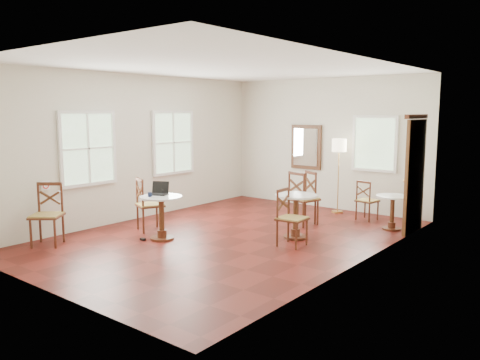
% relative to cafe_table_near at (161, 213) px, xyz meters
% --- Properties ---
extents(ground, '(7.00, 7.00, 0.00)m').
position_rel_cafe_table_near_xyz_m(ground, '(0.81, 0.89, -0.48)').
color(ground, '#51130E').
rests_on(ground, ground).
extents(room_shell, '(5.02, 7.02, 3.01)m').
position_rel_cafe_table_near_xyz_m(room_shell, '(0.75, 1.17, 1.41)').
color(room_shell, beige).
rests_on(room_shell, ground).
extents(cafe_table_near, '(0.73, 0.73, 0.78)m').
position_rel_cafe_table_near_xyz_m(cafe_table_near, '(0.00, 0.00, 0.00)').
color(cafe_table_near, '#4C2313').
rests_on(cafe_table_near, ground).
extents(cafe_table_mid, '(0.75, 0.75, 0.79)m').
position_rel_cafe_table_near_xyz_m(cafe_table_mid, '(1.80, 1.55, 0.01)').
color(cafe_table_mid, '#4C2313').
rests_on(cafe_table_mid, ground).
extents(cafe_table_back, '(0.62, 0.62, 0.66)m').
position_rel_cafe_table_near_xyz_m(cafe_table_back, '(2.90, 3.24, -0.07)').
color(cafe_table_back, '#4C2313').
rests_on(cafe_table_back, ground).
extents(chair_near_a, '(0.61, 0.61, 1.01)m').
position_rel_cafe_table_near_xyz_m(chair_near_a, '(-0.68, 0.29, 0.02)').
color(chair_near_a, '#4C2313').
rests_on(chair_near_a, ground).
extents(chair_near_b, '(0.68, 0.68, 1.05)m').
position_rel_cafe_table_near_xyz_m(chair_near_b, '(-1.24, -1.44, 0.04)').
color(chair_near_b, '#4C2313').
rests_on(chair_near_b, ground).
extents(chair_mid_a, '(0.59, 0.59, 1.07)m').
position_rel_cafe_table_near_xyz_m(chair_mid_a, '(1.36, 2.49, 0.05)').
color(chair_mid_a, '#4C2313').
rests_on(chair_mid_a, ground).
extents(chair_mid_b, '(0.46, 0.46, 0.96)m').
position_rel_cafe_table_near_xyz_m(chair_mid_b, '(1.99, 1.08, -0.00)').
color(chair_mid_b, '#4C2313').
rests_on(chair_mid_b, ground).
extents(chair_back_a, '(0.44, 0.44, 0.83)m').
position_rel_cafe_table_near_xyz_m(chair_back_a, '(2.17, 3.71, -0.07)').
color(chair_back_a, '#4C2313').
rests_on(chair_back_a, ground).
extents(chair_back_b, '(0.66, 0.66, 1.05)m').
position_rel_cafe_table_near_xyz_m(chair_back_b, '(1.28, 2.65, 0.04)').
color(chair_back_b, '#4C2313').
rests_on(chair_back_b, ground).
extents(floor_lamp, '(0.32, 0.32, 1.65)m').
position_rel_cafe_table_near_xyz_m(floor_lamp, '(1.34, 4.04, 0.91)').
color(floor_lamp, '#BF8C3F').
rests_on(floor_lamp, ground).
extents(laptop, '(0.39, 0.37, 0.22)m').
position_rel_cafe_table_near_xyz_m(laptop, '(-0.17, 0.11, 0.35)').
color(laptop, black).
rests_on(laptop, cafe_table_near).
extents(mouse, '(0.10, 0.08, 0.03)m').
position_rel_cafe_table_near_xyz_m(mouse, '(0.00, 0.00, 0.31)').
color(mouse, black).
rests_on(mouse, cafe_table_near).
extents(navy_mug, '(0.10, 0.07, 0.08)m').
position_rel_cafe_table_near_xyz_m(navy_mug, '(-0.10, -0.17, 0.34)').
color(navy_mug, black).
rests_on(navy_mug, cafe_table_near).
extents(water_glass, '(0.06, 0.06, 0.10)m').
position_rel_cafe_table_near_xyz_m(water_glass, '(-0.16, 0.17, 0.34)').
color(water_glass, white).
rests_on(water_glass, cafe_table_near).
extents(power_adapter, '(0.10, 0.06, 0.04)m').
position_rel_cafe_table_near_xyz_m(power_adapter, '(-0.21, -0.26, -0.46)').
color(power_adapter, black).
rests_on(power_adapter, ground).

